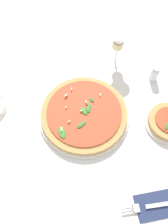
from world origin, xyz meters
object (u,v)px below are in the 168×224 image
object	(u,v)px
fork	(154,206)
shaker_pepper	(155,74)
pizza_arugula_main	(84,114)
wine_glass	(118,42)
pizza_personal_side	(168,122)

from	to	relation	value
fork	shaker_pepper	xyz separation A→B (m)	(-0.08, -0.49, 0.03)
pizza_arugula_main	shaker_pepper	size ratio (longest dim) A/B	5.08
pizza_arugula_main	wine_glass	xyz separation A→B (m)	(-0.14, -0.27, 0.10)
pizza_arugula_main	pizza_personal_side	bearing A→B (deg)	172.86
pizza_arugula_main	wine_glass	size ratio (longest dim) A/B	2.17
pizza_arugula_main	pizza_personal_side	xyz separation A→B (m)	(-0.31, 0.04, -0.00)
pizza_personal_side	pizza_arugula_main	bearing A→B (deg)	-7.14
pizza_personal_side	fork	world-z (taller)	pizza_personal_side
pizza_personal_side	wine_glass	world-z (taller)	wine_glass
pizza_arugula_main	wine_glass	world-z (taller)	wine_glass
pizza_personal_side	fork	size ratio (longest dim) A/B	0.84
pizza_personal_side	fork	bearing A→B (deg)	70.53
shaker_pepper	pizza_personal_side	bearing A→B (deg)	95.35
fork	shaker_pepper	world-z (taller)	shaker_pepper
wine_glass	fork	bearing A→B (deg)	96.80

